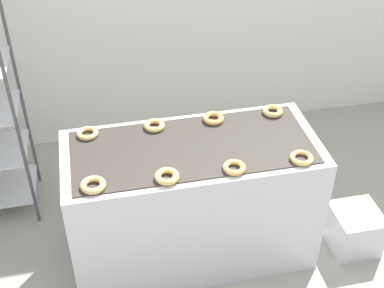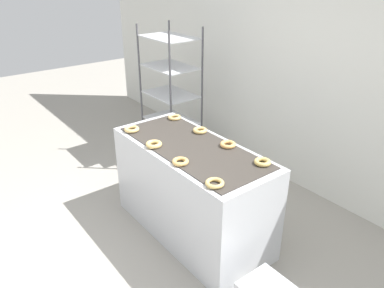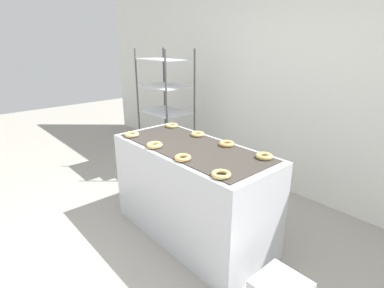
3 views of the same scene
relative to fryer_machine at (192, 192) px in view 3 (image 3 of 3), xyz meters
name	(u,v)px [view 3 (image 3 of 3)]	position (x,y,z in m)	size (l,w,h in m)	color
ground_plane	(140,261)	(0.00, -0.60, -0.46)	(14.00, 14.00, 0.00)	#9E998E
wall_back	(291,77)	(0.00, 1.52, 0.94)	(8.00, 0.05, 2.80)	silver
fryer_machine	(192,192)	(0.00, 0.00, 0.00)	(1.59, 0.70, 0.91)	silver
baking_rack_cart	(166,112)	(-1.40, 0.75, 0.41)	(0.70, 0.49, 1.71)	#4C4C51
donut_near_left	(132,134)	(-0.61, -0.25, 0.48)	(0.14, 0.14, 0.04)	#E4BA6F
donut_near_midleft	(155,145)	(-0.20, -0.26, 0.48)	(0.14, 0.14, 0.04)	#E4BD6D
donut_near_midright	(183,158)	(0.19, -0.27, 0.47)	(0.13, 0.13, 0.03)	#E1AF60
donut_near_right	(221,174)	(0.60, -0.26, 0.47)	(0.14, 0.14, 0.03)	#D9B666
donut_far_left	(172,125)	(-0.61, 0.25, 0.47)	(0.13, 0.13, 0.03)	#E4BB70
donut_far_midleft	(198,134)	(-0.19, 0.25, 0.47)	(0.13, 0.13, 0.04)	#E5BB6B
donut_far_midright	(227,144)	(0.19, 0.24, 0.47)	(0.14, 0.14, 0.04)	#E7A85C
donut_far_right	(264,156)	(0.60, 0.24, 0.48)	(0.14, 0.14, 0.04)	#D6B562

